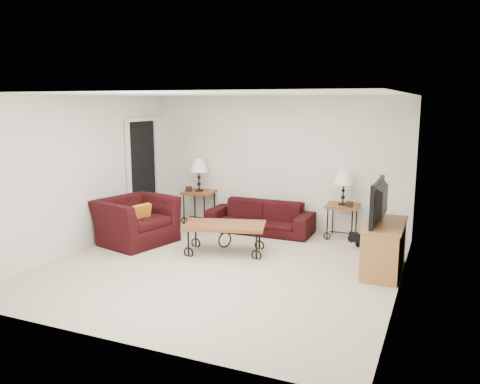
% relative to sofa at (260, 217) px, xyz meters
% --- Properties ---
extents(ground, '(5.00, 5.00, 0.00)m').
position_rel_sofa_xyz_m(ground, '(0.16, -2.02, -0.28)').
color(ground, beige).
rests_on(ground, ground).
extents(wall_back, '(5.00, 0.02, 2.50)m').
position_rel_sofa_xyz_m(wall_back, '(0.16, 0.48, 0.97)').
color(wall_back, white).
rests_on(wall_back, ground).
extents(wall_front, '(5.00, 0.02, 2.50)m').
position_rel_sofa_xyz_m(wall_front, '(0.16, -4.52, 0.97)').
color(wall_front, white).
rests_on(wall_front, ground).
extents(wall_left, '(0.02, 5.00, 2.50)m').
position_rel_sofa_xyz_m(wall_left, '(-2.34, -2.02, 0.97)').
color(wall_left, white).
rests_on(wall_left, ground).
extents(wall_right, '(0.02, 5.00, 2.50)m').
position_rel_sofa_xyz_m(wall_right, '(2.66, -2.02, 0.97)').
color(wall_right, white).
rests_on(wall_right, ground).
extents(ceiling, '(5.00, 5.00, 0.00)m').
position_rel_sofa_xyz_m(ceiling, '(0.16, -2.02, 2.22)').
color(ceiling, white).
rests_on(ceiling, wall_back).
extents(doorway, '(0.08, 0.94, 2.04)m').
position_rel_sofa_xyz_m(doorway, '(-2.31, -0.37, 0.74)').
color(doorway, black).
rests_on(doorway, ground).
extents(sofa, '(1.95, 0.76, 0.57)m').
position_rel_sofa_xyz_m(sofa, '(0.00, 0.00, 0.00)').
color(sofa, black).
rests_on(sofa, ground).
extents(side_table_left, '(0.68, 0.68, 0.65)m').
position_rel_sofa_xyz_m(side_table_left, '(-1.37, 0.18, 0.04)').
color(side_table_left, brown).
rests_on(side_table_left, ground).
extents(side_table_right, '(0.60, 0.60, 0.61)m').
position_rel_sofa_xyz_m(side_table_right, '(1.49, 0.18, 0.02)').
color(side_table_right, brown).
rests_on(side_table_right, ground).
extents(lamp_left, '(0.42, 0.42, 0.65)m').
position_rel_sofa_xyz_m(lamp_left, '(-1.37, 0.18, 0.69)').
color(lamp_left, black).
rests_on(lamp_left, side_table_left).
extents(lamp_right, '(0.37, 0.37, 0.61)m').
position_rel_sofa_xyz_m(lamp_right, '(1.49, 0.18, 0.63)').
color(lamp_right, black).
rests_on(lamp_right, side_table_right).
extents(photo_frame_left, '(0.13, 0.06, 0.11)m').
position_rel_sofa_xyz_m(photo_frame_left, '(-1.52, 0.03, 0.42)').
color(photo_frame_left, black).
rests_on(photo_frame_left, side_table_left).
extents(photo_frame_right, '(0.12, 0.03, 0.10)m').
position_rel_sofa_xyz_m(photo_frame_right, '(1.64, 0.03, 0.38)').
color(photo_frame_right, black).
rests_on(photo_frame_right, side_table_right).
extents(coffee_table, '(1.42, 1.01, 0.48)m').
position_rel_sofa_xyz_m(coffee_table, '(-0.07, -1.41, -0.05)').
color(coffee_table, brown).
rests_on(coffee_table, ground).
extents(armchair, '(1.32, 1.43, 0.78)m').
position_rel_sofa_xyz_m(armchair, '(-1.72, -1.49, 0.11)').
color(armchair, black).
rests_on(armchair, ground).
extents(throw_pillow, '(0.18, 0.37, 0.35)m').
position_rel_sofa_xyz_m(throw_pillow, '(-1.57, -1.54, 0.24)').
color(throw_pillow, orange).
rests_on(throw_pillow, armchair).
extents(tv_stand, '(0.49, 1.19, 0.71)m').
position_rel_sofa_xyz_m(tv_stand, '(2.39, -1.31, 0.07)').
color(tv_stand, '#A6763D').
rests_on(tv_stand, ground).
extents(television, '(0.14, 1.06, 0.61)m').
position_rel_sofa_xyz_m(television, '(2.37, -1.31, 0.73)').
color(television, black).
rests_on(television, tv_stand).
extents(backpack, '(0.42, 0.34, 0.50)m').
position_rel_sofa_xyz_m(backpack, '(1.85, -0.25, -0.03)').
color(backpack, black).
rests_on(backpack, ground).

